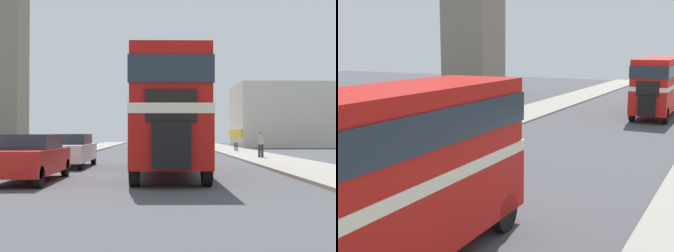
{
  "view_description": "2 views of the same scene",
  "coord_description": "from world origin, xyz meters",
  "views": [
    {
      "loc": [
        0.38,
        -17.18,
        1.56
      ],
      "look_at": [
        0.69,
        0.96,
        1.84
      ],
      "focal_mm": 50.0,
      "sensor_mm": 36.0,
      "label": 1
    },
    {
      "loc": [
        7.31,
        -5.62,
        5.09
      ],
      "look_at": [
        0.0,
        8.8,
        2.23
      ],
      "focal_mm": 50.0,
      "sensor_mm": 36.0,
      "label": 2
    }
  ],
  "objects": [
    {
      "name": "bus_distant",
      "position": [
        2.0,
        29.15,
        2.43
      ],
      "size": [
        2.42,
        9.53,
        4.08
      ],
      "color": "red",
      "rests_on": "ground_plane"
    },
    {
      "name": "car_parked_mid",
      "position": [
        -3.71,
        4.53,
        0.79
      ],
      "size": [
        1.7,
        4.67,
        1.53
      ],
      "color": "white",
      "rests_on": "ground_plane"
    },
    {
      "name": "double_decker_bus",
      "position": [
        0.69,
        0.94,
        2.48
      ],
      "size": [
        2.43,
        10.71,
        4.16
      ],
      "color": "#B2140F",
      "rests_on": "ground_plane"
    }
  ]
}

